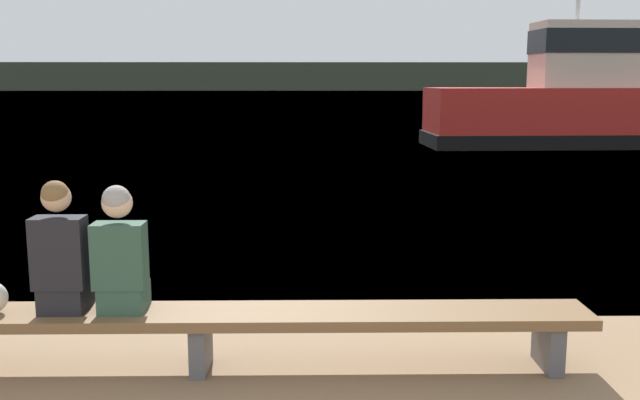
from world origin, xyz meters
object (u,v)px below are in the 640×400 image
object	(u,v)px
person_left	(60,253)
tugboat_red	(571,107)
person_right	(120,254)
bench_main	(200,322)

from	to	relation	value
person_left	tugboat_red	distance (m)	21.59
person_left	person_right	distance (m)	0.44
person_right	bench_main	bearing A→B (deg)	0.23
person_right	person_left	bearing A→B (deg)	-180.00
bench_main	tugboat_red	xyz separation A→B (m)	(9.63, 18.78, 0.92)
person_left	tugboat_red	xyz separation A→B (m)	(10.65, 18.78, 0.38)
person_left	person_right	bearing A→B (deg)	0.00
bench_main	person_right	distance (m)	0.79
person_left	tugboat_red	world-z (taller)	tugboat_red
tugboat_red	person_right	bearing A→B (deg)	149.56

